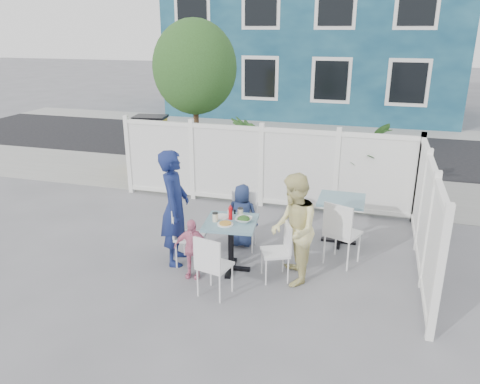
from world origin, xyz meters
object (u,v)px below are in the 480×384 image
(chair_left, at_px, (185,231))
(toddler, at_px, (192,248))
(utility_cabinet, at_px, (152,145))
(chair_back, at_px, (244,216))
(man, at_px, (175,208))
(boy, at_px, (242,215))
(woman, at_px, (294,230))
(chair_near, at_px, (212,262))
(main_table, at_px, (231,232))
(spare_table, at_px, (341,209))
(chair_right, at_px, (280,247))

(chair_left, xyz_separation_m, toddler, (0.24, -0.35, -0.09))
(utility_cabinet, xyz_separation_m, chair_left, (2.67, -4.28, -0.12))
(toddler, bearing_deg, chair_back, 62.67)
(man, xyz_separation_m, boy, (0.80, 0.82, -0.36))
(chair_left, height_order, woman, woman)
(chair_near, height_order, toddler, toddler)
(main_table, height_order, spare_table, spare_table)
(main_table, distance_m, chair_right, 0.75)
(utility_cabinet, height_order, boy, utility_cabinet)
(utility_cabinet, xyz_separation_m, chair_back, (3.34, -3.46, -0.13))
(chair_near, distance_m, toddler, 0.63)
(chair_back, bearing_deg, utility_cabinet, -52.66)
(boy, bearing_deg, main_table, 91.42)
(chair_back, xyz_separation_m, woman, (0.96, -0.87, 0.26))
(main_table, xyz_separation_m, chair_near, (-0.02, -0.78, -0.09))
(chair_back, bearing_deg, main_table, 86.05)
(chair_near, relative_size, woman, 0.56)
(chair_near, bearing_deg, woman, 50.18)
(toddler, bearing_deg, utility_cabinet, 115.13)
(main_table, relative_size, chair_left, 0.88)
(spare_table, relative_size, chair_back, 0.85)
(spare_table, relative_size, chair_near, 0.88)
(utility_cabinet, distance_m, man, 4.94)
(utility_cabinet, distance_m, chair_right, 5.98)
(man, bearing_deg, utility_cabinet, 15.98)
(chair_near, relative_size, boy, 0.84)
(chair_right, bearing_deg, utility_cabinet, 19.82)
(man, distance_m, toddler, 0.70)
(toddler, bearing_deg, chair_near, -50.39)
(man, relative_size, woman, 1.12)
(spare_table, height_order, boy, boy)
(boy, bearing_deg, utility_cabinet, -49.74)
(main_table, bearing_deg, chair_back, 92.71)
(main_table, height_order, chair_back, chair_back)
(woman, bearing_deg, chair_right, -107.76)
(spare_table, xyz_separation_m, boy, (-1.53, -0.55, -0.08))
(main_table, height_order, chair_left, chair_left)
(chair_right, relative_size, boy, 0.82)
(chair_left, bearing_deg, utility_cabinet, -151.52)
(chair_back, bearing_deg, woman, 131.08)
(chair_near, distance_m, man, 1.23)
(chair_left, height_order, chair_right, chair_left)
(utility_cabinet, height_order, main_table, utility_cabinet)
(chair_back, xyz_separation_m, man, (-0.84, -0.79, 0.35))
(chair_left, bearing_deg, boy, 139.57)
(chair_back, relative_size, chair_near, 1.04)
(spare_table, distance_m, woman, 1.55)
(main_table, distance_m, boy, 0.85)
(chair_right, relative_size, toddler, 0.96)
(utility_cabinet, distance_m, woman, 6.11)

